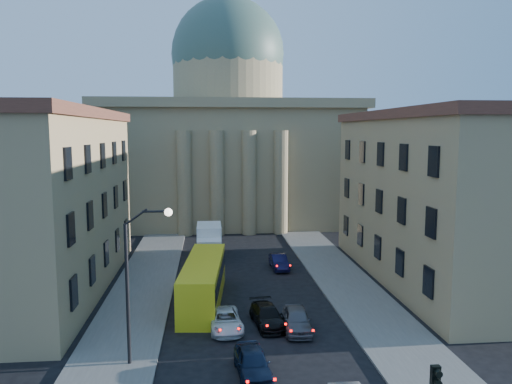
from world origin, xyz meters
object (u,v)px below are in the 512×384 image
car_left_near (253,362)px  city_bus (203,280)px  street_lamp (137,273)px  box_truck (209,243)px

car_left_near → city_bus: (-2.70, 11.70, 1.00)m
street_lamp → box_truck: (3.93, 22.94, -3.69)m
street_lamp → car_left_near: (6.17, -1.77, -4.56)m
street_lamp → car_left_near: 7.87m
street_lamp → box_truck: bearing=80.3°
street_lamp → city_bus: bearing=70.7°
car_left_near → city_bus: 12.05m
car_left_near → box_truck: size_ratio=0.70×
city_bus → box_truck: box_truck is taller
city_bus → box_truck: 13.02m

